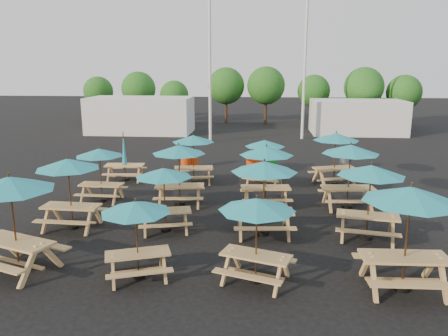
# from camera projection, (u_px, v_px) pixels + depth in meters

# --- Properties ---
(ground) EXTENTS (120.00, 120.00, 0.00)m
(ground) POSITION_uv_depth(u_px,v_px,m) (221.00, 205.00, 16.73)
(ground) COLOR black
(ground) RESTS_ON ground
(picnic_unit_0) EXTENTS (2.80, 2.80, 2.56)m
(picnic_unit_0) POSITION_uv_depth(u_px,v_px,m) (10.00, 190.00, 10.82)
(picnic_unit_0) COLOR #A67B4A
(picnic_unit_0) RESTS_ON ground
(picnic_unit_1) EXTENTS (2.10, 2.10, 2.36)m
(picnic_unit_1) POSITION_uv_depth(u_px,v_px,m) (68.00, 168.00, 13.84)
(picnic_unit_1) COLOR #A67B4A
(picnic_unit_1) RESTS_ON ground
(picnic_unit_2) EXTENTS (1.89, 1.89, 2.12)m
(picnic_unit_2) POSITION_uv_depth(u_px,v_px,m) (99.00, 156.00, 16.77)
(picnic_unit_2) COLOR #A67B4A
(picnic_unit_2) RESTS_ON ground
(picnic_unit_3) EXTENTS (1.88, 1.67, 2.26)m
(picnic_unit_3) POSITION_uv_depth(u_px,v_px,m) (124.00, 161.00, 20.10)
(picnic_unit_3) COLOR #A67B4A
(picnic_unit_3) RESTS_ON ground
(picnic_unit_4) EXTENTS (2.21, 2.21, 2.03)m
(picnic_unit_4) POSITION_uv_depth(u_px,v_px,m) (136.00, 212.00, 10.58)
(picnic_unit_4) COLOR #A67B4A
(picnic_unit_4) RESTS_ON ground
(picnic_unit_5) EXTENTS (2.18, 2.18, 2.11)m
(picnic_unit_5) POSITION_uv_depth(u_px,v_px,m) (164.00, 177.00, 13.67)
(picnic_unit_5) COLOR #A67B4A
(picnic_unit_5) RESTS_ON ground
(picnic_unit_6) EXTENTS (2.19, 2.19, 2.35)m
(picnic_unit_6) POSITION_uv_depth(u_px,v_px,m) (179.00, 153.00, 16.27)
(picnic_unit_6) COLOR #A67B4A
(picnic_unit_6) RESTS_ON ground
(picnic_unit_7) EXTENTS (2.19, 2.19, 2.21)m
(picnic_unit_7) POSITION_uv_depth(u_px,v_px,m) (193.00, 142.00, 19.43)
(picnic_unit_7) COLOR #A67B4A
(picnic_unit_7) RESTS_ON ground
(picnic_unit_8) EXTENTS (2.36, 2.36, 2.17)m
(picnic_unit_8) POSITION_uv_depth(u_px,v_px,m) (257.00, 210.00, 10.36)
(picnic_unit_8) COLOR #A67B4A
(picnic_unit_8) RESTS_ON ground
(picnic_unit_9) EXTENTS (2.23, 2.23, 2.39)m
(picnic_unit_9) POSITION_uv_depth(u_px,v_px,m) (264.00, 171.00, 13.30)
(picnic_unit_9) COLOR #A67B4A
(picnic_unit_9) RESTS_ON ground
(picnic_unit_10) EXTENTS (2.19, 2.19, 2.34)m
(picnic_unit_10) POSITION_uv_depth(u_px,v_px,m) (266.00, 155.00, 16.05)
(picnic_unit_10) COLOR #A67B4A
(picnic_unit_10) RESTS_ON ground
(picnic_unit_11) EXTENTS (2.24, 2.24, 2.07)m
(picnic_unit_11) POSITION_uv_depth(u_px,v_px,m) (265.00, 146.00, 19.05)
(picnic_unit_11) COLOR #A67B4A
(picnic_unit_11) RESTS_ON ground
(picnic_unit_12) EXTENTS (2.26, 2.26, 2.57)m
(picnic_unit_12) POSITION_uv_depth(u_px,v_px,m) (410.00, 201.00, 9.90)
(picnic_unit_12) COLOR #A67B4A
(picnic_unit_12) RESTS_ON ground
(picnic_unit_13) EXTENTS (2.35, 2.35, 2.35)m
(picnic_unit_13) POSITION_uv_depth(u_px,v_px,m) (371.00, 175.00, 12.98)
(picnic_unit_13) COLOR #A67B4A
(picnic_unit_13) RESTS_ON ground
(picnic_unit_14) EXTENTS (2.24, 2.24, 2.43)m
(picnic_unit_14) POSITION_uv_depth(u_px,v_px,m) (350.00, 153.00, 15.88)
(picnic_unit_14) COLOR #A67B4A
(picnic_unit_14) RESTS_ON ground
(picnic_unit_15) EXTENTS (2.55, 2.55, 2.35)m
(picnic_unit_15) POSITION_uv_depth(u_px,v_px,m) (336.00, 140.00, 19.15)
(picnic_unit_15) COLOR #A67B4A
(picnic_unit_15) RESTS_ON ground
(waste_bin_0) EXTENTS (0.53, 0.53, 0.86)m
(waste_bin_0) POSITION_uv_depth(u_px,v_px,m) (193.00, 159.00, 22.82)
(waste_bin_0) COLOR red
(waste_bin_0) RESTS_ON ground
(waste_bin_1) EXTENTS (0.53, 0.53, 0.86)m
(waste_bin_1) POSITION_uv_depth(u_px,v_px,m) (186.00, 161.00, 22.51)
(waste_bin_1) COLOR red
(waste_bin_1) RESTS_ON ground
(waste_bin_2) EXTENTS (0.53, 0.53, 0.86)m
(waste_bin_2) POSITION_uv_depth(u_px,v_px,m) (251.00, 162.00, 22.25)
(waste_bin_2) COLOR red
(waste_bin_2) RESTS_ON ground
(waste_bin_3) EXTENTS (0.53, 0.53, 0.86)m
(waste_bin_3) POSITION_uv_depth(u_px,v_px,m) (258.00, 162.00, 22.17)
(waste_bin_3) COLOR red
(waste_bin_3) RESTS_ON ground
(waste_bin_4) EXTENTS (0.53, 0.53, 0.86)m
(waste_bin_4) POSITION_uv_depth(u_px,v_px,m) (272.00, 163.00, 22.05)
(waste_bin_4) COLOR #1A8F1C
(waste_bin_4) RESTS_ON ground
(waste_bin_5) EXTENTS (0.53, 0.53, 0.86)m
(waste_bin_5) POSITION_uv_depth(u_px,v_px,m) (345.00, 162.00, 22.14)
(waste_bin_5) COLOR gray
(waste_bin_5) RESTS_ON ground
(mast_0) EXTENTS (0.20, 0.20, 12.00)m
(mast_0) POSITION_uv_depth(u_px,v_px,m) (210.00, 54.00, 29.11)
(mast_0) COLOR silver
(mast_0) RESTS_ON ground
(mast_1) EXTENTS (0.20, 0.20, 12.00)m
(mast_1) POSITION_uv_depth(u_px,v_px,m) (305.00, 54.00, 30.52)
(mast_1) COLOR silver
(mast_1) RESTS_ON ground
(event_tent_0) EXTENTS (8.00, 4.00, 2.80)m
(event_tent_0) POSITION_uv_depth(u_px,v_px,m) (141.00, 115.00, 34.52)
(event_tent_0) COLOR silver
(event_tent_0) RESTS_ON ground
(event_tent_1) EXTENTS (7.00, 4.00, 2.60)m
(event_tent_1) POSITION_uv_depth(u_px,v_px,m) (357.00, 117.00, 34.14)
(event_tent_1) COLOR silver
(event_tent_1) RESTS_ON ground
(tree_0) EXTENTS (2.80, 2.80, 4.24)m
(tree_0) POSITION_uv_depth(u_px,v_px,m) (98.00, 91.00, 41.72)
(tree_0) COLOR #382314
(tree_0) RESTS_ON ground
(tree_1) EXTENTS (3.11, 3.11, 4.72)m
(tree_1) POSITION_uv_depth(u_px,v_px,m) (139.00, 89.00, 39.99)
(tree_1) COLOR #382314
(tree_1) RESTS_ON ground
(tree_2) EXTENTS (2.59, 2.59, 3.93)m
(tree_2) POSITION_uv_depth(u_px,v_px,m) (174.00, 95.00, 39.60)
(tree_2) COLOR #382314
(tree_2) RESTS_ON ground
(tree_3) EXTENTS (3.36, 3.36, 5.09)m
(tree_3) POSITION_uv_depth(u_px,v_px,m) (226.00, 86.00, 40.07)
(tree_3) COLOR #382314
(tree_3) RESTS_ON ground
(tree_4) EXTENTS (3.41, 3.41, 5.17)m
(tree_4) POSITION_uv_depth(u_px,v_px,m) (266.00, 86.00, 39.32)
(tree_4) COLOR #382314
(tree_4) RESTS_ON ground
(tree_5) EXTENTS (2.94, 2.94, 4.45)m
(tree_5) POSITION_uv_depth(u_px,v_px,m) (314.00, 91.00, 39.49)
(tree_5) COLOR #382314
(tree_5) RESTS_ON ground
(tree_6) EXTENTS (3.38, 3.38, 5.13)m
(tree_6) POSITION_uv_depth(u_px,v_px,m) (364.00, 87.00, 37.33)
(tree_6) COLOR #382314
(tree_6) RESTS_ON ground
(tree_7) EXTENTS (2.95, 2.95, 4.48)m
(tree_7) POSITION_uv_depth(u_px,v_px,m) (404.00, 92.00, 37.18)
(tree_7) COLOR #382314
(tree_7) RESTS_ON ground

